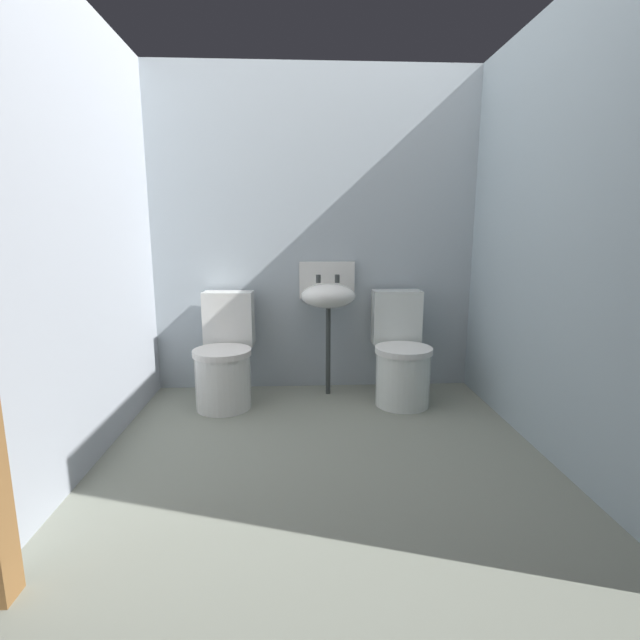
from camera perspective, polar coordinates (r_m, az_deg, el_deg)
ground_plane at (r=2.72m, az=0.31°, el=-16.68°), size 2.83×2.69×0.08m
wall_back at (r=3.60m, az=-0.73°, el=10.59°), size 2.83×0.10×2.40m
wall_left at (r=2.75m, az=-27.56°, el=9.27°), size 0.10×2.49×2.40m
wall_right at (r=2.87m, az=26.73°, el=9.36°), size 0.10×2.49×2.40m
toilet_left at (r=3.36m, az=-11.59°, el=-4.81°), size 0.41×0.60×0.78m
toilet_right at (r=3.41m, az=9.88°, el=-4.55°), size 0.41×0.60×0.78m
sink at (r=3.43m, az=0.99°, el=3.11°), size 0.42×0.35×0.99m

